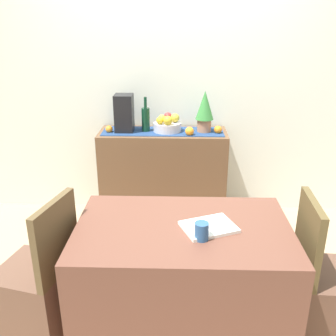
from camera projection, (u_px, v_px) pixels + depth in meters
name	position (u px, v px, depth m)	size (l,w,h in m)	color
ground_plane	(168.00, 277.00, 2.86)	(6.40, 6.40, 0.02)	tan
room_wall_rear	(171.00, 74.00, 3.47)	(6.40, 0.06, 2.70)	silver
sideboard_console	(163.00, 176.00, 3.56)	(1.15, 0.42, 0.87)	brown
table_runner	(163.00, 131.00, 3.40)	(1.08, 0.32, 0.01)	navy
fruit_bowl	(167.00, 127.00, 3.39)	(0.25, 0.25, 0.08)	silver
apple_front	(168.00, 120.00, 3.28)	(0.08, 0.08, 0.08)	gold
apple_left	(162.00, 118.00, 3.38)	(0.07, 0.07, 0.07)	gold
apple_center	(175.00, 118.00, 3.37)	(0.08, 0.08, 0.08)	gold
apple_right	(168.00, 116.00, 3.43)	(0.07, 0.07, 0.07)	#A72F2F
apple_rear	(160.00, 120.00, 3.31)	(0.06, 0.06, 0.06)	gold
wine_bottle	(146.00, 119.00, 3.37)	(0.07, 0.07, 0.31)	#0F3722
coffee_maker	(124.00, 113.00, 3.35)	(0.16, 0.18, 0.33)	black
potted_plant	(205.00, 110.00, 3.32)	(0.16, 0.16, 0.37)	#A87355
orange_loose_near_bowl	(190.00, 131.00, 3.28)	(0.08, 0.08, 0.08)	orange
orange_loose_end	(109.00, 129.00, 3.36)	(0.06, 0.06, 0.06)	orange
orange_loose_mid	(218.00, 130.00, 3.34)	(0.07, 0.07, 0.07)	orange
dining_table	(182.00, 282.00, 2.22)	(1.20, 0.77, 0.74)	brown
open_book	(209.00, 227.00, 2.07)	(0.28, 0.21, 0.02)	white
coffee_cup	(202.00, 231.00, 1.95)	(0.07, 0.07, 0.10)	#2C578B
chair_near_window	(39.00, 293.00, 2.28)	(0.48, 0.48, 0.90)	brown
chair_by_corner	(328.00, 299.00, 2.23)	(0.42, 0.42, 0.90)	brown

